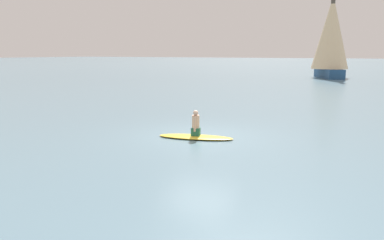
# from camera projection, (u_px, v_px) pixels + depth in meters

# --- Properties ---
(ground_plane) EXTENTS (400.00, 400.00, 0.00)m
(ground_plane) POSITION_uv_depth(u_px,v_px,m) (199.00, 136.00, 13.67)
(ground_plane) COLOR slate
(surfboard) EXTENTS (2.76, 1.44, 0.10)m
(surfboard) POSITION_uv_depth(u_px,v_px,m) (196.00, 137.00, 13.31)
(surfboard) COLOR gold
(surfboard) RESTS_ON ground
(person_paddler) EXTENTS (0.35, 0.39, 0.90)m
(person_paddler) POSITION_uv_depth(u_px,v_px,m) (196.00, 124.00, 13.23)
(person_paddler) COLOR #26664C
(person_paddler) RESTS_ON surfboard
(sailboat_far_left) EXTENTS (5.64, 6.15, 10.57)m
(sailboat_far_left) POSITION_uv_depth(u_px,v_px,m) (331.00, 35.00, 44.18)
(sailboat_far_left) COLOR navy
(sailboat_far_left) RESTS_ON ground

